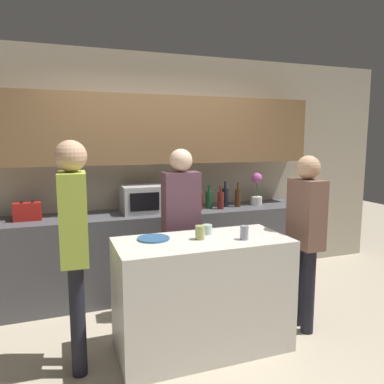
{
  "coord_description": "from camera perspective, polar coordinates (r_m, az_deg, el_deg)",
  "views": [
    {
      "loc": [
        -1.07,
        -2.6,
        1.73
      ],
      "look_at": [
        -0.0,
        0.36,
        1.28
      ],
      "focal_mm": 35.0,
      "sensor_mm": 36.0,
      "label": 1
    }
  ],
  "objects": [
    {
      "name": "ground_plane",
      "position": [
        3.3,
        2.34,
        -23.43
      ],
      "size": [
        14.0,
        14.0,
        0.0
      ],
      "primitive_type": "plane",
      "color": "#BCAD93"
    },
    {
      "name": "back_wall",
      "position": [
        4.4,
        -5.81,
        5.61
      ],
      "size": [
        6.4,
        0.4,
        2.7
      ],
      "color": "#B2A893",
      "rests_on": "ground_plane"
    },
    {
      "name": "back_counter",
      "position": [
        4.32,
        -4.71,
        -8.95
      ],
      "size": [
        3.6,
        0.62,
        0.92
      ],
      "color": "#4C4C51",
      "rests_on": "ground_plane"
    },
    {
      "name": "kitchen_island",
      "position": [
        3.18,
        1.59,
        -15.31
      ],
      "size": [
        1.4,
        0.64,
        0.93
      ],
      "color": "beige",
      "rests_on": "ground_plane"
    },
    {
      "name": "microwave",
      "position": [
        4.16,
        -7.12,
        -1.03
      ],
      "size": [
        0.52,
        0.39,
        0.3
      ],
      "color": "#B7BABC",
      "rests_on": "back_counter"
    },
    {
      "name": "toaster",
      "position": [
        4.08,
        -23.78,
        -2.7
      ],
      "size": [
        0.26,
        0.16,
        0.18
      ],
      "color": "#B21E19",
      "rests_on": "back_counter"
    },
    {
      "name": "potted_plant",
      "position": [
        4.66,
        9.8,
        0.49
      ],
      "size": [
        0.14,
        0.14,
        0.4
      ],
      "color": "silver",
      "rests_on": "back_counter"
    },
    {
      "name": "bottle_0",
      "position": [
        4.33,
        -0.75,
        -1.16
      ],
      "size": [
        0.07,
        0.07,
        0.28
      ],
      "color": "silver",
      "rests_on": "back_counter"
    },
    {
      "name": "bottle_1",
      "position": [
        4.29,
        1.09,
        -1.35
      ],
      "size": [
        0.08,
        0.08,
        0.26
      ],
      "color": "maroon",
      "rests_on": "back_counter"
    },
    {
      "name": "bottle_2",
      "position": [
        4.37,
        2.61,
        -1.13
      ],
      "size": [
        0.08,
        0.08,
        0.27
      ],
      "color": "#194723",
      "rests_on": "back_counter"
    },
    {
      "name": "bottle_3",
      "position": [
        4.34,
        4.39,
        -1.22
      ],
      "size": [
        0.07,
        0.07,
        0.27
      ],
      "color": "maroon",
      "rests_on": "back_counter"
    },
    {
      "name": "bottle_4",
      "position": [
        4.49,
        5.06,
        -0.76
      ],
      "size": [
        0.08,
        0.08,
        0.3
      ],
      "color": "black",
      "rests_on": "back_counter"
    },
    {
      "name": "bottle_5",
      "position": [
        4.5,
        7.0,
        -0.82
      ],
      "size": [
        0.07,
        0.07,
        0.29
      ],
      "color": "#472814",
      "rests_on": "back_counter"
    },
    {
      "name": "plate_on_island",
      "position": [
        3.03,
        -5.9,
        -7.06
      ],
      "size": [
        0.26,
        0.26,
        0.01
      ],
      "color": "#2D5684",
      "rests_on": "kitchen_island"
    },
    {
      "name": "cup_0",
      "position": [
        3.01,
        1.21,
        -6.19
      ],
      "size": [
        0.08,
        0.08,
        0.11
      ],
      "color": "#A1AB5F",
      "rests_on": "kitchen_island"
    },
    {
      "name": "cup_1",
      "position": [
        3.03,
        7.97,
        -6.15
      ],
      "size": [
        0.07,
        0.07,
        0.11
      ],
      "color": "#9292A4",
      "rests_on": "kitchen_island"
    },
    {
      "name": "cup_2",
      "position": [
        3.17,
        2.33,
        -5.72
      ],
      "size": [
        0.08,
        0.08,
        0.08
      ],
      "color": "#B2CDC4",
      "rests_on": "kitchen_island"
    },
    {
      "name": "person_left",
      "position": [
        3.48,
        16.92,
        -5.38
      ],
      "size": [
        0.21,
        0.34,
        1.58
      ],
      "rotation": [
        0.0,
        0.0,
        1.56
      ],
      "color": "black",
      "rests_on": "ground_plane"
    },
    {
      "name": "person_center",
      "position": [
        2.85,
        -17.51,
        -6.44
      ],
      "size": [
        0.23,
        0.35,
        1.72
      ],
      "rotation": [
        0.0,
        0.0,
        -1.62
      ],
      "color": "black",
      "rests_on": "ground_plane"
    },
    {
      "name": "person_right",
      "position": [
        3.55,
        -1.68,
        -4.19
      ],
      "size": [
        0.34,
        0.21,
        1.64
      ],
      "rotation": [
        0.0,
        0.0,
        -3.16
      ],
      "color": "black",
      "rests_on": "ground_plane"
    }
  ]
}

